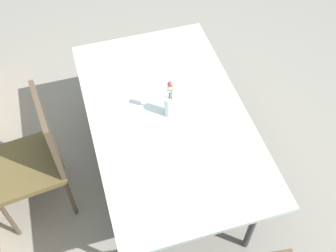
{
  "coord_description": "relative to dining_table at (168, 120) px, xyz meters",
  "views": [
    {
      "loc": [
        -1.51,
        0.43,
        2.64
      ],
      "look_at": [
        0.0,
        -0.02,
        0.61
      ],
      "focal_mm": 43.63,
      "sensor_mm": 36.0,
      "label": 1
    }
  ],
  "objects": [
    {
      "name": "chair_far_side",
      "position": [
        0.08,
        0.84,
        -0.15
      ],
      "size": [
        0.49,
        0.49,
        0.94
      ],
      "rotation": [
        0.0,
        0.0,
        0.11
      ],
      "color": "brown",
      "rests_on": "ground"
    },
    {
      "name": "ground_plane",
      "position": [
        -0.0,
        0.02,
        -0.67
      ],
      "size": [
        12.0,
        12.0,
        0.0
      ],
      "primitive_type": "plane",
      "color": "gray"
    },
    {
      "name": "dining_table",
      "position": [
        0.0,
        0.0,
        0.0
      ],
      "size": [
        1.58,
        0.95,
        0.72
      ],
      "color": "#B2C6C1",
      "rests_on": "ground"
    },
    {
      "name": "flower_vase",
      "position": [
        0.01,
        -0.01,
        0.16
      ],
      "size": [
        0.06,
        0.06,
        0.29
      ],
      "color": "silver",
      "rests_on": "dining_table"
    }
  ]
}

